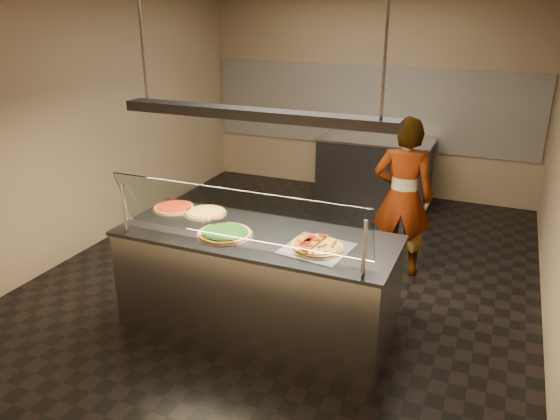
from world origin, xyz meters
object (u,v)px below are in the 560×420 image
at_px(serving_counter, 257,282).
at_px(pizza_cheese, 206,212).
at_px(half_pizza_sausage, 329,248).
at_px(sneeze_guard, 237,215).
at_px(heat_lamp_housing, 254,114).
at_px(pizza_tomato, 174,207).
at_px(perforated_tray, 317,248).
at_px(pizza_spatula, 213,219).
at_px(prep_table, 374,170).
at_px(worker, 403,197).
at_px(pizza_spinach, 225,233).
at_px(half_pizza_pepperoni, 306,243).

height_order(serving_counter, pizza_cheese, pizza_cheese).
height_order(half_pizza_sausage, pizza_cheese, half_pizza_sausage).
xyz_separation_m(sneeze_guard, heat_lamp_housing, (0.00, 0.34, 0.72)).
distance_m(sneeze_guard, pizza_tomato, 1.18).
distance_m(serving_counter, perforated_tray, 0.75).
bearing_deg(half_pizza_sausage, pizza_spatula, 171.52).
bearing_deg(half_pizza_sausage, heat_lamp_housing, 173.05).
height_order(prep_table, worker, worker).
height_order(perforated_tray, worker, worker).
relative_size(half_pizza_sausage, heat_lamp_housing, 0.19).
bearing_deg(worker, half_pizza_sausage, 75.38).
relative_size(pizza_tomato, heat_lamp_housing, 0.17).
height_order(pizza_tomato, pizza_spatula, pizza_spatula).
bearing_deg(pizza_spatula, pizza_spinach, -42.06).
relative_size(half_pizza_sausage, pizza_cheese, 1.09).
distance_m(perforated_tray, pizza_spatula, 1.05).
height_order(serving_counter, half_pizza_pepperoni, half_pizza_pepperoni).
bearing_deg(pizza_spinach, half_pizza_pepperoni, 3.51).
bearing_deg(half_pizza_sausage, pizza_cheese, 165.89).
distance_m(pizza_spinach, pizza_cheese, 0.54).
height_order(sneeze_guard, pizza_spinach, sneeze_guard).
xyz_separation_m(perforated_tray, heat_lamp_housing, (-0.57, 0.08, 1.01)).
bearing_deg(prep_table, half_pizza_pepperoni, -84.78).
bearing_deg(half_pizza_pepperoni, sneeze_guard, -150.90).
height_order(pizza_cheese, heat_lamp_housing, heat_lamp_housing).
distance_m(half_pizza_sausage, heat_lamp_housing, 1.20).
height_order(pizza_cheese, pizza_spatula, pizza_spatula).
bearing_deg(pizza_tomato, pizza_spatula, -17.21).
height_order(serving_counter, pizza_spatula, pizza_spatula).
distance_m(perforated_tray, heat_lamp_housing, 1.17).
bearing_deg(pizza_cheese, pizza_tomato, 179.96).
height_order(half_pizza_sausage, worker, worker).
distance_m(pizza_cheese, pizza_tomato, 0.35).
bearing_deg(pizza_cheese, heat_lamp_housing, -21.29).
distance_m(half_pizza_pepperoni, worker, 1.76).
bearing_deg(half_pizza_sausage, pizza_tomato, 168.76).
relative_size(pizza_cheese, heat_lamp_housing, 0.17).
bearing_deg(perforated_tray, pizza_spinach, -176.94).
bearing_deg(worker, prep_table, -75.32).
xyz_separation_m(pizza_spinach, pizza_cheese, (-0.40, 0.37, -0.00)).
distance_m(sneeze_guard, pizza_cheese, 0.91).
distance_m(serving_counter, pizza_cheese, 0.83).
bearing_deg(pizza_tomato, heat_lamp_housing, -14.13).
distance_m(serving_counter, prep_table, 3.76).
bearing_deg(sneeze_guard, pizza_tomato, 148.90).
distance_m(pizza_spinach, pizza_tomato, 0.83).
xyz_separation_m(half_pizza_sausage, heat_lamp_housing, (-0.67, 0.08, 0.99)).
bearing_deg(prep_table, worker, -69.36).
bearing_deg(pizza_spinach, sneeze_guard, -43.41).
height_order(half_pizza_sausage, heat_lamp_housing, heat_lamp_housing).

